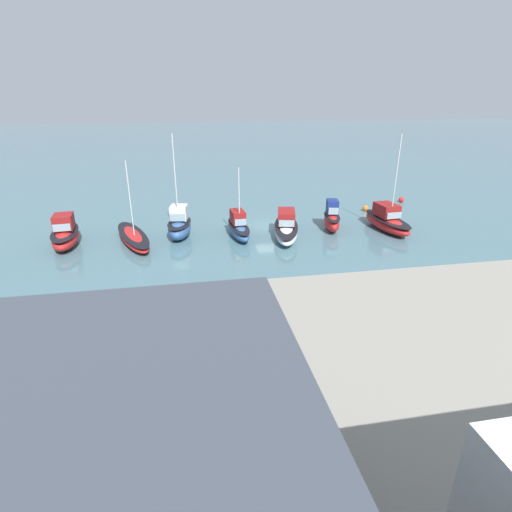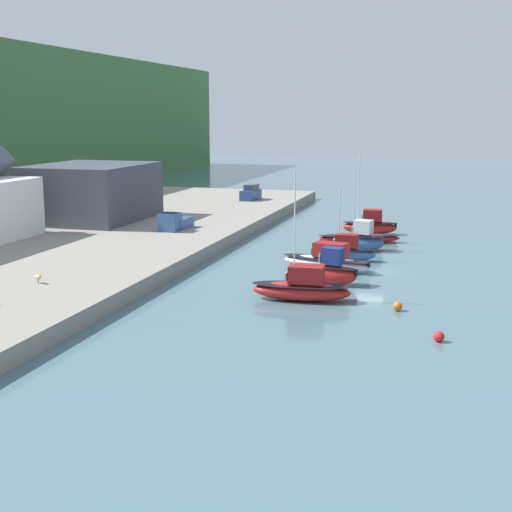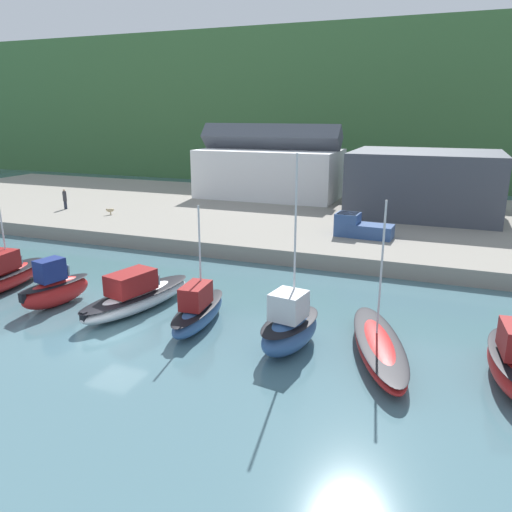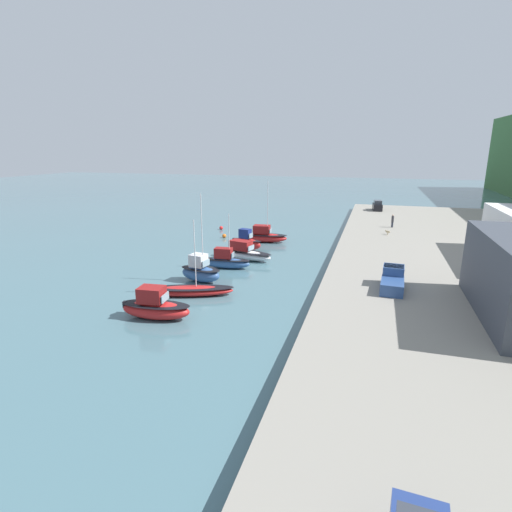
# 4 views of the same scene
# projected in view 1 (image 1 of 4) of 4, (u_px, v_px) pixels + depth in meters

# --- Properties ---
(ground_plane) EXTENTS (320.00, 320.00, 0.00)m
(ground_plane) POSITION_uv_depth(u_px,v_px,m) (269.00, 226.00, 41.11)
(ground_plane) COLOR #476B75
(quay_promenade) EXTENTS (101.48, 30.97, 1.21)m
(quay_promenade) POSITION_uv_depth(u_px,v_px,m) (461.00, 486.00, 13.19)
(quay_promenade) COLOR gray
(quay_promenade) RESTS_ON ground_plane
(moored_boat_0) EXTENTS (2.93, 7.37, 9.28)m
(moored_boat_0) POSITION_uv_depth(u_px,v_px,m) (387.00, 221.00, 39.55)
(moored_boat_0) COLOR red
(moored_boat_0) RESTS_ON ground_plane
(moored_boat_1) EXTENTS (2.45, 4.79, 2.96)m
(moored_boat_1) POSITION_uv_depth(u_px,v_px,m) (332.00, 219.00, 39.55)
(moored_boat_1) COLOR red
(moored_boat_1) RESTS_ON ground_plane
(moored_boat_2) EXTENTS (4.01, 8.38, 2.44)m
(moored_boat_2) POSITION_uv_depth(u_px,v_px,m) (286.00, 227.00, 37.76)
(moored_boat_2) COLOR silver
(moored_boat_2) RESTS_ON ground_plane
(moored_boat_3) EXTENTS (2.09, 6.07, 6.60)m
(moored_boat_3) POSITION_uv_depth(u_px,v_px,m) (238.00, 227.00, 37.67)
(moored_boat_3) COLOR #33568E
(moored_boat_3) RESTS_ON ground_plane
(moored_boat_4) EXTENTS (2.80, 4.94, 9.51)m
(moored_boat_4) POSITION_uv_depth(u_px,v_px,m) (180.00, 226.00, 37.41)
(moored_boat_4) COLOR #33568E
(moored_boat_4) RESTS_ON ground_plane
(moored_boat_5) EXTENTS (4.66, 8.83, 7.46)m
(moored_boat_5) POSITION_uv_depth(u_px,v_px,m) (133.00, 237.00, 36.26)
(moored_boat_5) COLOR red
(moored_boat_5) RESTS_ON ground_plane
(moored_boat_6) EXTENTS (2.76, 6.23, 2.77)m
(moored_boat_6) POSITION_uv_depth(u_px,v_px,m) (65.00, 234.00, 35.44)
(moored_boat_6) COLOR red
(moored_boat_6) RESTS_ON ground_plane
(pickup_truck_0) EXTENTS (4.83, 2.22, 1.90)m
(pickup_truck_0) POSITION_uv_depth(u_px,v_px,m) (183.00, 331.00, 19.25)
(pickup_truck_0) COLOR #2D4C84
(pickup_truck_0) RESTS_ON quay_promenade
(mooring_buoy_0) EXTENTS (0.65, 0.65, 0.65)m
(mooring_buoy_0) POSITION_uv_depth(u_px,v_px,m) (401.00, 200.00, 49.85)
(mooring_buoy_0) COLOR red
(mooring_buoy_0) RESTS_ON ground_plane
(mooring_buoy_1) EXTENTS (0.65, 0.65, 0.65)m
(mooring_buoy_1) POSITION_uv_depth(u_px,v_px,m) (365.00, 208.00, 46.16)
(mooring_buoy_1) COLOR orange
(mooring_buoy_1) RESTS_ON ground_plane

